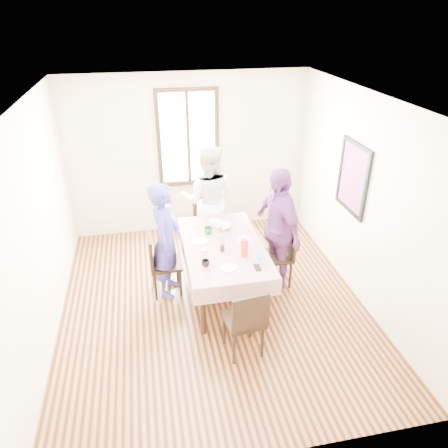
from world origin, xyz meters
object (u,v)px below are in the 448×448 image
(person_left, at_px, (165,241))
(chair_near, at_px, (243,319))
(chair_far, at_px, (209,225))
(chair_left, at_px, (166,264))
(dining_table, at_px, (223,269))
(person_right, at_px, (277,229))
(chair_right, at_px, (276,256))
(person_far, at_px, (209,201))

(person_left, bearing_deg, chair_near, -134.08)
(chair_far, bearing_deg, chair_left, 45.08)
(chair_far, relative_size, person_left, 0.55)
(chair_left, bearing_deg, person_left, 87.91)
(chair_far, xyz_separation_m, chair_near, (0.00, -2.32, 0.00))
(dining_table, xyz_separation_m, person_right, (0.75, 0.05, 0.51))
(chair_left, height_order, chair_right, same)
(chair_right, bearing_deg, dining_table, 94.82)
(chair_near, xyz_separation_m, person_right, (0.75, 1.21, 0.43))
(chair_near, height_order, person_far, person_far)
(chair_near, distance_m, person_right, 1.49)
(person_left, distance_m, person_right, 1.51)
(dining_table, height_order, chair_near, chair_near)
(chair_far, bearing_deg, person_right, 116.97)
(dining_table, xyz_separation_m, person_left, (-0.75, 0.16, 0.45))
(chair_near, bearing_deg, chair_right, 49.78)
(chair_right, xyz_separation_m, chair_near, (-0.77, -1.21, 0.00))
(chair_far, distance_m, chair_near, 2.32)
(chair_near, bearing_deg, dining_table, 82.32)
(person_left, bearing_deg, person_right, -77.83)
(person_right, bearing_deg, chair_left, -106.11)
(dining_table, distance_m, person_right, 0.91)
(chair_right, xyz_separation_m, person_far, (-0.77, 1.09, 0.44))
(chair_left, height_order, chair_far, same)
(dining_table, relative_size, person_left, 1.03)
(chair_near, xyz_separation_m, person_far, (0.00, 2.30, 0.44))
(chair_near, xyz_separation_m, person_left, (-0.75, 1.32, 0.37))
(dining_table, height_order, chair_far, chair_far)
(chair_right, height_order, chair_near, same)
(chair_left, relative_size, person_right, 0.51)
(chair_far, height_order, chair_near, same)
(chair_right, relative_size, chair_near, 1.00)
(chair_near, height_order, person_right, person_right)
(dining_table, bearing_deg, person_far, 90.00)
(chair_far, height_order, person_far, person_far)
(person_left, bearing_deg, chair_right, -77.77)
(chair_far, relative_size, person_far, 0.51)
(chair_right, bearing_deg, chair_left, 87.02)
(chair_near, distance_m, person_left, 1.56)
(chair_far, distance_m, person_left, 1.31)
(dining_table, height_order, chair_right, chair_right)
(dining_table, distance_m, chair_right, 0.78)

